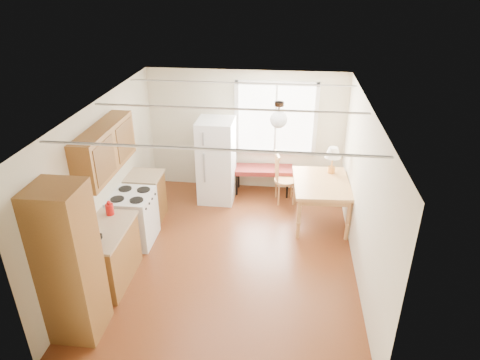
% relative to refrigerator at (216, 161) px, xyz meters
% --- Properties ---
extents(room_shell, '(4.60, 5.60, 2.62)m').
position_rel_refrigerator_xyz_m(room_shell, '(0.52, -1.85, 0.41)').
color(room_shell, '#4D220F').
rests_on(room_shell, ground).
extents(kitchen_run, '(0.65, 3.40, 2.20)m').
position_rel_refrigerator_xyz_m(kitchen_run, '(-1.20, -2.49, -0.00)').
color(kitchen_run, brown).
rests_on(kitchen_run, ground).
extents(window_unit, '(1.64, 0.05, 1.51)m').
position_rel_refrigerator_xyz_m(window_unit, '(1.12, 0.62, 0.71)').
color(window_unit, white).
rests_on(window_unit, room_shell).
extents(pendant_light, '(0.26, 0.26, 0.40)m').
position_rel_refrigerator_xyz_m(pendant_light, '(1.22, -1.45, 1.39)').
color(pendant_light, black).
rests_on(pendant_light, room_shell).
extents(refrigerator, '(0.70, 0.73, 1.68)m').
position_rel_refrigerator_xyz_m(refrigerator, '(0.00, 0.00, 0.00)').
color(refrigerator, white).
rests_on(refrigerator, ground).
extents(bench, '(1.27, 0.54, 0.57)m').
position_rel_refrigerator_xyz_m(bench, '(0.90, 0.37, -0.33)').
color(bench, maroon).
rests_on(bench, ground).
extents(dining_table, '(1.05, 1.36, 0.82)m').
position_rel_refrigerator_xyz_m(dining_table, '(2.02, -0.64, -0.13)').
color(dining_table, '#B77F46').
rests_on(dining_table, ground).
extents(chair, '(0.49, 0.48, 1.04)m').
position_rel_refrigerator_xyz_m(chair, '(1.28, 0.03, -0.24)').
color(chair, '#B77F46').
rests_on(chair, ground).
extents(table_lamp, '(0.29, 0.29, 0.51)m').
position_rel_refrigerator_xyz_m(table_lamp, '(2.21, -0.24, 0.35)').
color(table_lamp, '#CC8B41').
rests_on(table_lamp, dining_table).
extents(coffee_maker, '(0.17, 0.23, 0.33)m').
position_rel_refrigerator_xyz_m(coffee_maker, '(-1.20, -3.02, 0.18)').
color(coffee_maker, black).
rests_on(coffee_maker, kitchen_run).
extents(kettle, '(0.12, 0.12, 0.23)m').
position_rel_refrigerator_xyz_m(kettle, '(-1.25, -2.29, 0.15)').
color(kettle, red).
rests_on(kettle, kitchen_run).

